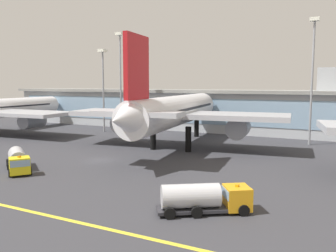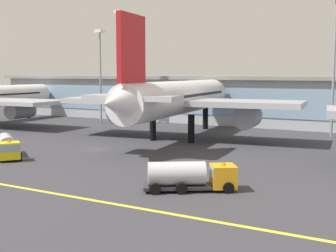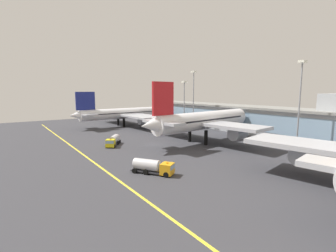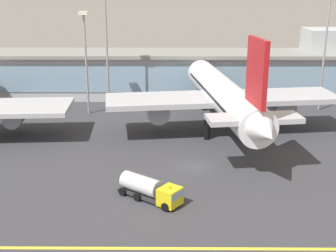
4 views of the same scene
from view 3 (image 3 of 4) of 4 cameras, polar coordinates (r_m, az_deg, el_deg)
name	(u,v)px [view 3 (image 3 of 4)]	position (r m, az deg, el deg)	size (l,w,h in m)	color
ground_plane	(154,145)	(79.55, -3.26, -4.25)	(180.00, 180.00, 0.00)	#38383D
taxiway_centreline_stripe	(83,155)	(71.06, -18.72, -6.17)	(144.00, 0.50, 0.01)	yellow
terminal_building	(250,118)	(106.71, 18.08, 1.72)	(125.27, 14.00, 16.01)	#ADB2B7
airliner_near_left	(127,113)	(123.10, -9.35, 2.85)	(46.77, 54.86, 16.41)	black
airliner_near_right	(204,121)	(83.12, 8.13, 1.17)	(43.01, 50.62, 19.38)	black
fuel_tanker_truck	(113,141)	(79.80, -12.39, -3.29)	(8.71, 7.34, 2.90)	black
baggage_tug_near	(154,167)	(52.13, -3.24, -9.20)	(8.85, 7.08, 2.90)	black
apron_light_mast_west	(184,97)	(111.35, 3.70, 6.56)	(1.80, 1.80, 21.10)	gray
apron_light_mast_centre	(300,93)	(81.06, 27.86, 6.75)	(1.80, 1.80, 25.34)	gray
apron_light_mast_east	(193,92)	(109.29, 5.82, 7.71)	(1.80, 1.80, 25.24)	gray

